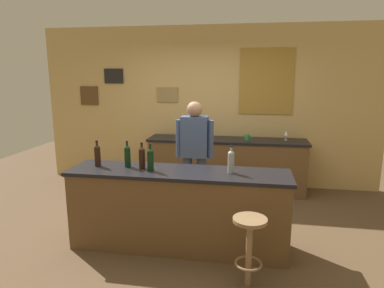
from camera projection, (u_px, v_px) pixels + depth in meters
ground_plane at (185, 231)px, 4.35m from camera, size 10.00×10.00×0.00m
back_wall at (207, 106)px, 6.02m from camera, size 6.00×0.09×2.80m
bar_counter at (179, 209)px, 3.87m from camera, size 2.49×0.60×0.92m
side_counter at (226, 165)px, 5.79m from camera, size 2.67×0.56×0.90m
bartender at (195, 151)px, 4.64m from camera, size 0.52×0.21×1.62m
bar_stool at (249, 240)px, 3.16m from camera, size 0.32×0.32×0.68m
wine_bottle_a at (97, 155)px, 3.95m from camera, size 0.07×0.07×0.31m
wine_bottle_b at (127, 155)px, 3.91m from camera, size 0.07×0.07×0.31m
wine_bottle_c at (142, 157)px, 3.84m from camera, size 0.07×0.07×0.31m
wine_bottle_d at (150, 159)px, 3.76m from camera, size 0.07×0.07×0.31m
wine_bottle_e at (231, 161)px, 3.67m from camera, size 0.07×0.07×0.31m
wine_glass_a at (190, 131)px, 5.87m from camera, size 0.07×0.07×0.16m
wine_glass_b at (286, 134)px, 5.59m from camera, size 0.07×0.07×0.16m
coffee_mug at (247, 137)px, 5.61m from camera, size 0.13×0.08×0.09m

